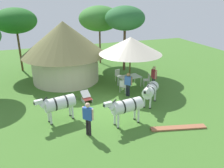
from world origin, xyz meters
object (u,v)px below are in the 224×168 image
at_px(guest_beside_umbrella, 128,82).
at_px(acacia_tree_behind_hut, 99,19).
at_px(acacia_tree_far_lawn, 15,21).
at_px(standing_watcher, 88,116).
at_px(striped_lounge_chair, 87,98).
at_px(acacia_tree_right_background, 125,18).
at_px(thatched_hut, 64,49).
at_px(zebra_nearest_camera, 59,104).
at_px(shade_umbrella, 131,46).
at_px(patio_dining_table, 130,77).
at_px(patio_chair_east_end, 118,75).
at_px(patio_chair_near_hut, 123,85).
at_px(guest_behind_table, 154,76).
at_px(zebra_by_umbrella, 126,106).
at_px(patio_chair_west_end, 147,79).
at_px(zebra_toward_hut, 150,90).

relative_size(guest_beside_umbrella, acacia_tree_behind_hut, 0.30).
height_order(guest_beside_umbrella, acacia_tree_far_lawn, acacia_tree_far_lawn).
distance_m(standing_watcher, striped_lounge_chair, 3.76).
bearing_deg(acacia_tree_right_background, thatched_hut, -170.38).
relative_size(standing_watcher, striped_lounge_chair, 1.91).
relative_size(standing_watcher, zebra_nearest_camera, 0.76).
distance_m(shade_umbrella, patio_dining_table, 2.31).
bearing_deg(patio_chair_east_end, thatched_hut, -41.05).
bearing_deg(patio_chair_east_end, acacia_tree_behind_hut, -109.83).
bearing_deg(shade_umbrella, patio_chair_east_end, 107.92).
xyz_separation_m(patio_chair_near_hut, guest_beside_umbrella, (0.08, -0.62, 0.44)).
relative_size(patio_dining_table, guest_behind_table, 0.97).
bearing_deg(guest_beside_umbrella, patio_chair_east_end, -48.23).
bearing_deg(patio_dining_table, zebra_by_umbrella, -115.80).
height_order(patio_dining_table, zebra_by_umbrella, zebra_by_umbrella).
relative_size(thatched_hut, guest_behind_table, 3.74).
bearing_deg(patio_dining_table, patio_chair_near_hut, -132.80).
relative_size(patio_chair_east_end, standing_watcher, 0.53).
bearing_deg(striped_lounge_chair, shade_umbrella, -165.51).
bearing_deg(guest_behind_table, patio_dining_table, -126.40).
xyz_separation_m(guest_beside_umbrella, striped_lounge_chair, (-2.74, 0.13, -0.71)).
bearing_deg(shade_umbrella, zebra_by_umbrella, -115.80).
bearing_deg(patio_chair_near_hut, standing_watcher, -87.23).
xyz_separation_m(guest_beside_umbrella, zebra_by_umbrella, (-1.48, -3.15, 0.04)).
xyz_separation_m(thatched_hut, zebra_nearest_camera, (-1.33, -6.05, -1.50)).
xyz_separation_m(patio_chair_east_end, acacia_tree_behind_hut, (0.18, 5.28, 3.65)).
relative_size(patio_chair_west_end, acacia_tree_behind_hut, 0.17).
xyz_separation_m(zebra_nearest_camera, zebra_by_umbrella, (3.14, -1.49, 0.02)).
xyz_separation_m(patio_chair_east_end, zebra_toward_hut, (0.34, -4.40, 0.40)).
xyz_separation_m(thatched_hut, patio_chair_west_end, (5.34, -3.18, -1.96)).
height_order(zebra_toward_hut, acacia_tree_far_lawn, acacia_tree_far_lawn).
bearing_deg(acacia_tree_behind_hut, striped_lounge_chair, -112.63).
bearing_deg(zebra_by_umbrella, guest_behind_table, -52.75).
bearing_deg(guest_beside_umbrella, acacia_tree_right_background, -59.96).
height_order(striped_lounge_chair, acacia_tree_right_background, acacia_tree_right_background).
height_order(shade_umbrella, patio_chair_near_hut, shade_umbrella).
distance_m(zebra_nearest_camera, acacia_tree_far_lawn, 10.42).
relative_size(patio_chair_near_hut, acacia_tree_far_lawn, 0.17).
bearing_deg(standing_watcher, acacia_tree_far_lawn, 151.20).
xyz_separation_m(patio_chair_west_end, patio_chair_near_hut, (-2.14, -0.59, 0.00)).
distance_m(patio_dining_table, zebra_nearest_camera, 6.32).
xyz_separation_m(thatched_hut, guest_beside_umbrella, (3.28, -4.40, -1.52)).
bearing_deg(patio_chair_west_end, acacia_tree_far_lawn, 67.84).
height_order(zebra_by_umbrella, acacia_tree_right_background, acacia_tree_right_background).
relative_size(guest_beside_umbrella, zebra_nearest_camera, 0.73).
bearing_deg(acacia_tree_far_lawn, patio_dining_table, -41.37).
distance_m(patio_dining_table, zebra_toward_hut, 3.17).
height_order(shade_umbrella, acacia_tree_behind_hut, acacia_tree_behind_hut).
height_order(acacia_tree_behind_hut, acacia_tree_right_background, acacia_tree_right_background).
xyz_separation_m(patio_dining_table, acacia_tree_far_lawn, (-7.35, 6.47, 3.57)).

